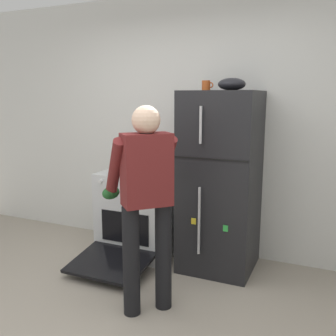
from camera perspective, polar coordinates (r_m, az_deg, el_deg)
The scene contains 8 objects.
kitchen_wall_back at distance 4.05m, azimuth 4.58°, elevation 6.34°, with size 6.00×0.10×2.70m, color silver.
refrigerator at distance 3.65m, azimuth 7.93°, elevation -2.07°, with size 0.68×0.72×1.71m.
stove_range at distance 4.07m, azimuth -4.37°, elevation -6.81°, with size 0.76×1.20×0.89m.
person_cook at distance 2.85m, azimuth -3.40°, elevation -3.70°, with size 0.63×0.66×1.60m.
red_pot at distance 3.84m, azimuth -2.61°, elevation -0.02°, with size 0.33×0.23×0.10m.
coffee_mug at distance 3.66m, azimuth 5.80°, elevation 12.26°, with size 0.11×0.08×0.10m.
pepper_mill at distance 4.27m, azimuth -6.65°, elevation 1.60°, with size 0.05×0.05×0.19m, color brown.
mixing_bowl at distance 3.54m, azimuth 9.59°, elevation 12.36°, with size 0.25×0.25×0.11m, color black.
Camera 1 is at (1.34, -1.86, 1.67)m, focal length 40.41 mm.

